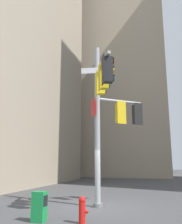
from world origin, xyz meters
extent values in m
plane|color=#474749|center=(0.00, 0.00, 0.00)|extent=(120.00, 120.00, 0.00)
cube|color=tan|center=(-3.92, 27.75, 17.82)|extent=(15.28, 15.28, 35.65)
cylinder|color=#9EA0A3|center=(0.00, 0.00, 3.81)|extent=(0.26, 0.26, 7.62)
cylinder|color=slate|center=(0.00, 0.00, 0.08)|extent=(0.46, 0.46, 0.16)
cylinder|color=#9EA0A3|center=(0.61, -1.36, 6.01)|extent=(1.35, 2.78, 0.14)
cylinder|color=#9EA0A3|center=(0.95, 0.80, 4.97)|extent=(1.98, 1.70, 0.14)
cube|color=yellow|center=(0.25, -1.03, 5.41)|extent=(0.22, 0.45, 1.14)
cube|color=yellow|center=(0.43, -0.95, 5.41)|extent=(0.45, 0.45, 1.00)
cylinder|color=red|center=(0.61, -0.87, 5.76)|extent=(0.14, 0.21, 0.20)
cube|color=black|center=(0.61, -0.87, 5.88)|extent=(0.16, 0.23, 0.02)
cylinder|color=#3C2C06|center=(0.61, -0.87, 5.41)|extent=(0.14, 0.21, 0.20)
cube|color=black|center=(0.61, -0.87, 5.53)|extent=(0.16, 0.23, 0.02)
cylinder|color=#06311C|center=(0.61, -0.87, 5.06)|extent=(0.14, 0.21, 0.20)
cube|color=black|center=(0.61, -0.87, 5.18)|extent=(0.16, 0.23, 0.02)
cube|color=gold|center=(0.59, -1.78, 5.41)|extent=(0.22, 0.45, 1.14)
cube|color=gold|center=(0.76, -1.70, 5.41)|extent=(0.45, 0.45, 1.00)
cylinder|color=#360605|center=(0.94, -1.62, 5.76)|extent=(0.14, 0.21, 0.20)
cube|color=black|center=(0.95, -1.62, 5.88)|extent=(0.16, 0.23, 0.02)
cylinder|color=yellow|center=(0.94, -1.62, 5.41)|extent=(0.14, 0.21, 0.20)
cube|color=black|center=(0.95, -1.62, 5.53)|extent=(0.16, 0.23, 0.02)
cylinder|color=#06311C|center=(0.94, -1.62, 5.06)|extent=(0.14, 0.21, 0.20)
cube|color=black|center=(0.95, -1.62, 5.18)|extent=(0.16, 0.23, 0.02)
cube|color=black|center=(0.92, -2.53, 5.41)|extent=(0.22, 0.45, 1.14)
cube|color=black|center=(1.10, -2.45, 5.41)|extent=(0.45, 0.45, 1.00)
cylinder|color=#360605|center=(1.28, -2.37, 5.76)|extent=(0.14, 0.21, 0.20)
cube|color=black|center=(1.29, -2.36, 5.88)|extent=(0.16, 0.23, 0.02)
cylinder|color=yellow|center=(1.28, -2.37, 5.41)|extent=(0.14, 0.21, 0.20)
cube|color=black|center=(1.29, -2.36, 5.53)|extent=(0.16, 0.23, 0.02)
cylinder|color=#06311C|center=(1.28, -2.37, 5.06)|extent=(0.14, 0.21, 0.20)
cube|color=black|center=(1.29, -2.36, 5.18)|extent=(0.16, 0.23, 0.02)
cube|color=gold|center=(1.07, 0.65, 4.37)|extent=(0.39, 0.33, 1.14)
cube|color=gold|center=(0.95, 0.80, 4.37)|extent=(0.48, 0.48, 1.00)
cylinder|color=red|center=(0.82, 0.95, 4.72)|extent=(0.19, 0.17, 0.20)
cube|color=black|center=(0.81, 0.95, 4.84)|extent=(0.21, 0.20, 0.02)
cylinder|color=#3C2C06|center=(0.82, 0.95, 4.37)|extent=(0.19, 0.17, 0.20)
cube|color=black|center=(0.81, 0.95, 4.49)|extent=(0.21, 0.20, 0.02)
cylinder|color=#06311C|center=(0.82, 0.95, 4.02)|extent=(0.19, 0.17, 0.20)
cube|color=black|center=(0.81, 0.95, 4.14)|extent=(0.21, 0.20, 0.02)
cube|color=black|center=(1.83, 1.29, 4.37)|extent=(0.39, 0.33, 1.14)
cube|color=black|center=(1.71, 1.44, 4.37)|extent=(0.48, 0.48, 1.00)
cylinder|color=#360605|center=(1.58, 1.59, 4.72)|extent=(0.19, 0.17, 0.20)
cube|color=black|center=(1.57, 1.59, 4.84)|extent=(0.21, 0.20, 0.02)
cylinder|color=yellow|center=(1.58, 1.59, 4.37)|extent=(0.19, 0.17, 0.20)
cube|color=black|center=(1.57, 1.59, 4.49)|extent=(0.21, 0.20, 0.02)
cylinder|color=#06311C|center=(1.58, 1.59, 4.02)|extent=(0.19, 0.17, 0.20)
cube|color=black|center=(1.57, 1.59, 4.14)|extent=(0.21, 0.20, 0.02)
cube|color=white|center=(0.06, -0.35, 6.30)|extent=(1.46, 0.26, 0.28)
cube|color=#19479E|center=(0.06, -0.35, 6.30)|extent=(1.42, 0.25, 0.24)
cube|color=red|center=(-0.18, -0.12, 4.52)|extent=(0.37, 0.54, 0.80)
cube|color=white|center=(-0.18, -0.12, 4.52)|extent=(0.34, 0.51, 0.76)
cylinder|color=red|center=(0.30, -3.04, 0.34)|extent=(0.22, 0.22, 0.67)
sphere|color=red|center=(0.30, -3.04, 0.73)|extent=(0.23, 0.23, 0.23)
cylinder|color=red|center=(0.46, -3.04, 0.37)|extent=(0.10, 0.09, 0.09)
cube|color=#198C3F|center=(-1.16, -3.24, 0.49)|extent=(0.44, 0.36, 0.98)
cube|color=black|center=(-0.94, -3.24, 0.68)|extent=(0.01, 0.29, 0.35)
camera|label=1|loc=(3.03, -11.08, 1.96)|focal=39.21mm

